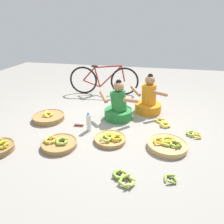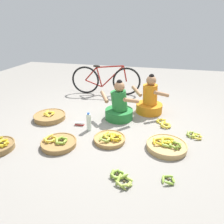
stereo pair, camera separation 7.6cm
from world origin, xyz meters
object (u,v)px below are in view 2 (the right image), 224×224
(loose_bananas_near_bicycle, at_px, (168,180))
(loose_bananas_back_center, at_px, (164,124))
(loose_bananas_front_left, at_px, (121,178))
(banana_basket_back_right, at_px, (50,116))
(loose_bananas_front_center, at_px, (194,135))
(banana_basket_front_right, at_px, (110,139))
(banana_basket_mid_right, at_px, (167,146))
(vendor_woman_behind, at_px, (150,101))
(water_bottle, at_px, (89,122))
(vendor_woman_front, at_px, (119,107))
(packet_carton_stack, at_px, (80,124))
(banana_basket_back_left, at_px, (59,143))
(bicycle_leaning, at_px, (106,80))

(loose_bananas_near_bicycle, bearing_deg, loose_bananas_back_center, 92.43)
(loose_bananas_back_center, relative_size, loose_bananas_front_left, 1.17)
(banana_basket_back_right, distance_m, loose_bananas_front_center, 2.56)
(banana_basket_front_right, bearing_deg, loose_bananas_front_center, 19.32)
(banana_basket_front_right, bearing_deg, banana_basket_mid_right, 0.42)
(vendor_woman_behind, xyz_separation_m, banana_basket_mid_right, (0.35, -1.23, -0.20))
(water_bottle, bearing_deg, vendor_woman_front, 54.70)
(vendor_woman_front, bearing_deg, packet_carton_stack, -145.27)
(loose_bananas_back_center, bearing_deg, water_bottle, -158.93)
(loose_bananas_back_center, height_order, loose_bananas_front_left, loose_bananas_front_left)
(banana_basket_back_right, xyz_separation_m, packet_carton_stack, (0.64, -0.10, -0.02))
(banana_basket_back_right, height_order, loose_bananas_front_center, banana_basket_back_right)
(banana_basket_back_left, bearing_deg, banana_basket_mid_right, 10.97)
(banana_basket_mid_right, bearing_deg, bicycle_leaning, 125.27)
(banana_basket_mid_right, relative_size, banana_basket_back_left, 1.12)
(vendor_woman_behind, height_order, loose_bananas_near_bicycle, vendor_woman_behind)
(vendor_woman_front, distance_m, loose_bananas_near_bicycle, 1.75)
(vendor_woman_behind, height_order, banana_basket_back_left, vendor_woman_behind)
(loose_bananas_front_center, bearing_deg, banana_basket_mid_right, -134.20)
(banana_basket_back_left, xyz_separation_m, packet_carton_stack, (0.05, 0.68, -0.02))
(vendor_woman_behind, height_order, loose_bananas_front_left, vendor_woman_behind)
(banana_basket_mid_right, bearing_deg, loose_bananas_front_left, -123.03)
(banana_basket_front_right, relative_size, loose_bananas_back_center, 1.32)
(loose_bananas_near_bicycle, height_order, water_bottle, water_bottle)
(banana_basket_mid_right, xyz_separation_m, packet_carton_stack, (-1.49, 0.38, -0.02))
(loose_bananas_back_center, height_order, water_bottle, water_bottle)
(bicycle_leaning, bearing_deg, water_bottle, -83.37)
(vendor_woman_behind, bearing_deg, banana_basket_back_right, -157.05)
(loose_bananas_near_bicycle, bearing_deg, banana_basket_front_right, 142.38)
(banana_basket_mid_right, distance_m, banana_basket_back_left, 1.58)
(vendor_woman_behind, xyz_separation_m, loose_bananas_near_bicycle, (0.37, -1.91, -0.23))
(loose_bananas_front_center, height_order, loose_bananas_front_left, loose_bananas_front_left)
(banana_basket_back_left, relative_size, loose_bananas_front_center, 2.11)
(bicycle_leaning, height_order, loose_bananas_front_center, bicycle_leaning)
(vendor_woman_front, xyz_separation_m, banana_basket_back_left, (-0.67, -1.11, -0.19))
(banana_basket_back_left, bearing_deg, banana_basket_back_right, 126.87)
(vendor_woman_behind, height_order, banana_basket_front_right, vendor_woman_behind)
(loose_bananas_front_center, bearing_deg, banana_basket_front_right, -160.68)
(banana_basket_front_right, xyz_separation_m, loose_bananas_front_center, (1.27, 0.45, -0.02))
(bicycle_leaning, height_order, loose_bananas_front_left, bicycle_leaning)
(bicycle_leaning, relative_size, water_bottle, 5.29)
(bicycle_leaning, distance_m, loose_bananas_front_left, 3.07)
(loose_bananas_near_bicycle, bearing_deg, banana_basket_back_left, 166.61)
(bicycle_leaning, relative_size, banana_basket_back_right, 2.91)
(banana_basket_back_right, xyz_separation_m, loose_bananas_front_left, (1.62, -1.27, -0.02))
(loose_bananas_back_center, distance_m, loose_bananas_near_bicycle, 1.40)
(loose_bananas_front_left, bearing_deg, banana_basket_front_right, 113.02)
(vendor_woman_behind, xyz_separation_m, bicycle_leaning, (-1.14, 0.87, 0.11))
(loose_bananas_front_center, bearing_deg, packet_carton_stack, -178.20)
(banana_basket_mid_right, height_order, loose_bananas_front_left, banana_basket_mid_right)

